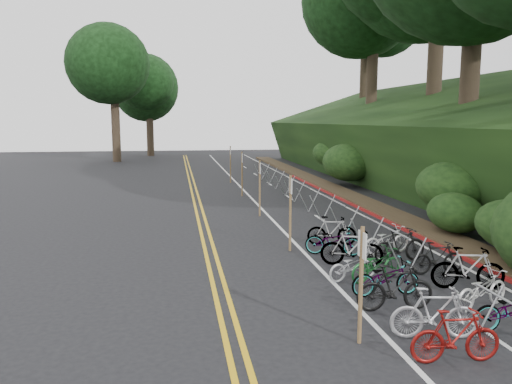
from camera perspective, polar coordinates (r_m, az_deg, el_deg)
ground at (r=11.76m, az=6.58°, el=-13.03°), size 120.00×120.00×0.00m
road_markings at (r=21.38m, az=0.91°, el=-3.21°), size 7.47×80.00×0.01m
red_curb at (r=24.53m, az=11.87°, el=-1.79°), size 0.25×28.00×0.10m
embankment at (r=33.66m, az=19.33°, el=4.93°), size 14.30×48.14×9.11m
bike_racks_rest at (r=24.53m, az=5.19°, el=0.26°), size 1.14×23.00×1.17m
signpost_near at (r=9.76m, az=11.93°, el=-9.49°), size 0.08×0.40×2.29m
signposts_rest at (r=24.96m, az=-0.71°, el=1.76°), size 0.08×18.40×2.50m
bike_front at (r=13.72m, az=11.04°, el=-8.26°), size 0.90×1.58×0.79m
bike_valet at (r=13.51m, az=16.94°, el=-8.31°), size 3.45×10.26×1.10m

